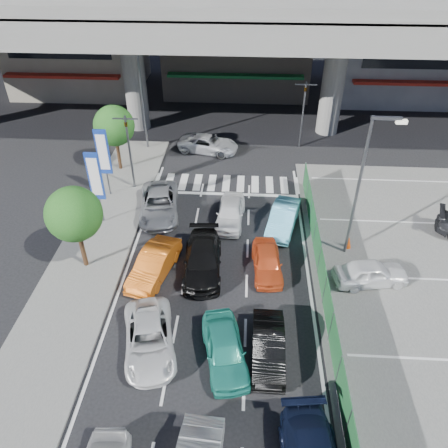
# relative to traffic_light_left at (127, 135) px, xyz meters

# --- Properties ---
(ground) EXTENTS (120.00, 120.00, 0.00)m
(ground) POSITION_rel_traffic_light_left_xyz_m (6.20, -12.00, -3.94)
(ground) COLOR black
(ground) RESTS_ON ground
(parking_lot) EXTENTS (12.00, 28.00, 0.06)m
(parking_lot) POSITION_rel_traffic_light_left_xyz_m (17.20, -10.00, -3.91)
(parking_lot) COLOR #5A5A58
(parking_lot) RESTS_ON ground
(sidewalk_left) EXTENTS (4.00, 30.00, 0.12)m
(sidewalk_left) POSITION_rel_traffic_light_left_xyz_m (-0.80, -8.00, -3.88)
(sidewalk_left) COLOR #5A5A58
(sidewalk_left) RESTS_ON ground
(fence_run) EXTENTS (0.16, 22.00, 1.80)m
(fence_run) POSITION_rel_traffic_light_left_xyz_m (11.50, -11.00, -3.04)
(fence_run) COLOR #1F5C2E
(fence_run) RESTS_ON ground
(expressway) EXTENTS (64.00, 14.00, 10.75)m
(expressway) POSITION_rel_traffic_light_left_xyz_m (6.20, 10.00, 4.83)
(expressway) COLOR slate
(expressway) RESTS_ON ground
(building_west) EXTENTS (12.00, 10.90, 13.00)m
(building_west) POSITION_rel_traffic_light_left_xyz_m (-9.80, 19.97, 2.56)
(building_west) COLOR gray
(building_west) RESTS_ON ground
(building_center) EXTENTS (14.00, 10.90, 15.00)m
(building_center) POSITION_rel_traffic_light_left_xyz_m (6.20, 20.97, 3.56)
(building_center) COLOR gray
(building_center) RESTS_ON ground
(building_east) EXTENTS (12.00, 10.90, 12.00)m
(building_east) POSITION_rel_traffic_light_left_xyz_m (22.20, 19.97, 2.06)
(building_east) COLOR gray
(building_east) RESTS_ON ground
(traffic_light_left) EXTENTS (1.60, 1.24, 5.20)m
(traffic_light_left) POSITION_rel_traffic_light_left_xyz_m (0.00, 0.00, 0.00)
(traffic_light_left) COLOR #595B60
(traffic_light_left) RESTS_ON ground
(traffic_light_right) EXTENTS (1.60, 1.24, 5.20)m
(traffic_light_right) POSITION_rel_traffic_light_left_xyz_m (11.70, 7.00, 0.00)
(traffic_light_right) COLOR #595B60
(traffic_light_right) RESTS_ON ground
(street_lamp_right) EXTENTS (1.65, 0.22, 8.00)m
(street_lamp_right) POSITION_rel_traffic_light_left_xyz_m (13.37, -6.00, 0.83)
(street_lamp_right) COLOR #595B60
(street_lamp_right) RESTS_ON ground
(street_lamp_left) EXTENTS (1.65, 0.22, 8.00)m
(street_lamp_left) POSITION_rel_traffic_light_left_xyz_m (-0.13, 6.00, 0.83)
(street_lamp_left) COLOR #595B60
(street_lamp_left) RESTS_ON ground
(signboard_near) EXTENTS (0.80, 0.14, 4.70)m
(signboard_near) POSITION_rel_traffic_light_left_xyz_m (-1.00, -4.01, -0.87)
(signboard_near) COLOR #595B60
(signboard_near) RESTS_ON ground
(signboard_far) EXTENTS (0.80, 0.14, 4.70)m
(signboard_far) POSITION_rel_traffic_light_left_xyz_m (-1.40, -1.01, -0.87)
(signboard_far) COLOR #595B60
(signboard_far) RESTS_ON ground
(tree_near) EXTENTS (2.80, 2.80, 4.80)m
(tree_near) POSITION_rel_traffic_light_left_xyz_m (-0.80, -8.00, -0.55)
(tree_near) COLOR #382314
(tree_near) RESTS_ON ground
(tree_far) EXTENTS (2.80, 2.80, 4.80)m
(tree_far) POSITION_rel_traffic_light_left_xyz_m (-1.60, 2.50, -0.55)
(tree_far) COLOR #382314
(tree_far) RESTS_ON ground
(sedan_white_mid_left) EXTENTS (3.10, 4.88, 1.25)m
(sedan_white_mid_left) POSITION_rel_traffic_light_left_xyz_m (3.67, -13.09, -3.31)
(sedan_white_mid_left) COLOR silver
(sedan_white_mid_left) RESTS_ON ground
(taxi_teal_mid) EXTENTS (2.50, 4.31, 1.38)m
(taxi_teal_mid) POSITION_rel_traffic_light_left_xyz_m (6.95, -13.48, -3.25)
(taxi_teal_mid) COLOR teal
(taxi_teal_mid) RESTS_ON ground
(hatch_black_mid_right) EXTENTS (1.36, 3.85, 1.27)m
(hatch_black_mid_right) POSITION_rel_traffic_light_left_xyz_m (8.78, -13.23, -3.30)
(hatch_black_mid_right) COLOR black
(hatch_black_mid_right) RESTS_ON ground
(taxi_orange_left) EXTENTS (2.41, 4.41, 1.38)m
(taxi_orange_left) POSITION_rel_traffic_light_left_xyz_m (3.00, -8.41, -3.25)
(taxi_orange_left) COLOR orange
(taxi_orange_left) RESTS_ON ground
(sedan_black_mid) EXTENTS (2.20, 4.86, 1.38)m
(sedan_black_mid) POSITION_rel_traffic_light_left_xyz_m (5.46, -7.90, -3.25)
(sedan_black_mid) COLOR black
(sedan_black_mid) RESTS_ON ground
(taxi_orange_right) EXTENTS (1.73, 3.74, 1.24)m
(taxi_orange_right) POSITION_rel_traffic_light_left_xyz_m (8.83, -7.79, -3.32)
(taxi_orange_right) COLOR #D54D20
(taxi_orange_right) RESTS_ON ground
(wagon_silver_front_left) EXTENTS (3.00, 5.25, 1.38)m
(wagon_silver_front_left) POSITION_rel_traffic_light_left_xyz_m (2.25, -2.85, -3.25)
(wagon_silver_front_left) COLOR #919398
(wagon_silver_front_left) RESTS_ON ground
(sedan_white_front_mid) EXTENTS (1.83, 4.04, 1.35)m
(sedan_white_front_mid) POSITION_rel_traffic_light_left_xyz_m (6.69, -3.49, -3.26)
(sedan_white_front_mid) COLOR white
(sedan_white_front_mid) RESTS_ON ground
(kei_truck_front_right) EXTENTS (2.38, 4.33, 1.35)m
(kei_truck_front_right) POSITION_rel_traffic_light_left_xyz_m (9.85, -3.89, -3.26)
(kei_truck_front_right) COLOR #66CDF3
(kei_truck_front_right) RESTS_ON ground
(crossing_wagon_silver) EXTENTS (4.97, 3.08, 1.28)m
(crossing_wagon_silver) POSITION_rel_traffic_light_left_xyz_m (4.54, 5.74, -3.29)
(crossing_wagon_silver) COLOR silver
(crossing_wagon_silver) RESTS_ON ground
(parked_sedan_white) EXTENTS (3.96, 2.12, 1.28)m
(parked_sedan_white) POSITION_rel_traffic_light_left_xyz_m (14.03, -8.41, -3.24)
(parked_sedan_white) COLOR white
(parked_sedan_white) RESTS_ON parking_lot
(traffic_cone) EXTENTS (0.38, 0.38, 0.71)m
(traffic_cone) POSITION_rel_traffic_light_left_xyz_m (13.42, -5.62, -3.52)
(traffic_cone) COLOR #E44D0C
(traffic_cone) RESTS_ON parking_lot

